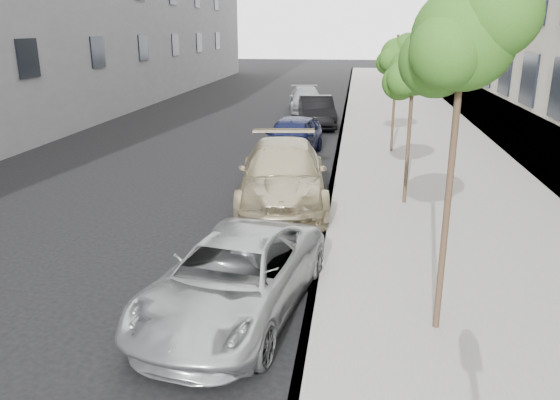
% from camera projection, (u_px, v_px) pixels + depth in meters
% --- Properties ---
extents(ground, '(160.00, 160.00, 0.00)m').
position_uv_depth(ground, '(215.00, 374.00, 7.66)').
color(ground, black).
rests_on(ground, ground).
extents(sidewalk, '(6.40, 72.00, 0.14)m').
position_uv_depth(sidewalk, '(402.00, 115.00, 29.73)').
color(sidewalk, gray).
rests_on(sidewalk, ground).
extents(curb, '(0.15, 72.00, 0.14)m').
position_uv_depth(curb, '(344.00, 114.00, 30.14)').
color(curb, '#9E9B93').
rests_on(curb, ground).
extents(tree_near, '(1.74, 1.54, 5.23)m').
position_uv_depth(tree_near, '(466.00, 39.00, 7.29)').
color(tree_near, '#38281C').
rests_on(tree_near, sidewalk).
extents(tree_mid, '(1.61, 1.41, 4.25)m').
position_uv_depth(tree_mid, '(415.00, 71.00, 13.70)').
color(tree_mid, '#38281C').
rests_on(tree_mid, sidewalk).
extents(tree_far, '(1.57, 1.37, 4.34)m').
position_uv_depth(tree_far, '(398.00, 55.00, 19.81)').
color(tree_far, '#38281C').
rests_on(tree_far, sidewalk).
extents(minivan, '(2.95, 5.03, 1.32)m').
position_uv_depth(minivan, '(234.00, 278.00, 9.10)').
color(minivan, '#AFB2B4').
rests_on(minivan, ground).
extents(suv, '(2.99, 5.94, 1.65)m').
position_uv_depth(suv, '(283.00, 174.00, 14.85)').
color(suv, tan).
rests_on(suv, ground).
extents(sedan_blue, '(2.22, 4.61, 1.52)m').
position_uv_depth(sedan_blue, '(292.00, 137.00, 20.29)').
color(sedan_blue, '#101638').
rests_on(sedan_blue, ground).
extents(sedan_black, '(2.26, 4.64, 1.46)m').
position_uv_depth(sedan_black, '(317.00, 112.00, 26.60)').
color(sedan_black, black).
rests_on(sedan_black, ground).
extents(sedan_rear, '(2.56, 4.89, 1.35)m').
position_uv_depth(sedan_rear, '(306.00, 99.00, 31.61)').
color(sedan_rear, '#929499').
rests_on(sedan_rear, ground).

